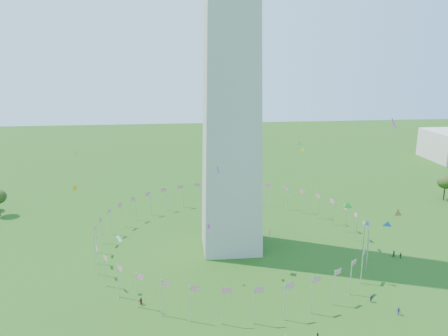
% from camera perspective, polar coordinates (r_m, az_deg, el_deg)
% --- Properties ---
extents(flag_ring, '(80.24, 80.24, 9.00)m').
position_cam_1_polar(flag_ring, '(134.63, 0.88, -8.48)').
color(flag_ring, silver).
rests_on(flag_ring, ground).
extents(kites_aloft, '(116.67, 80.62, 41.16)m').
position_cam_1_polar(kites_aloft, '(110.38, 9.47, -5.10)').
color(kites_aloft, green).
rests_on(kites_aloft, ground).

